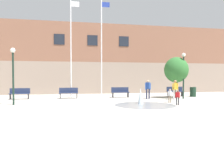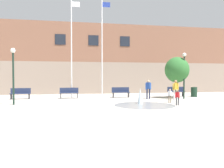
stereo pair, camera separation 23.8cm
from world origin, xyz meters
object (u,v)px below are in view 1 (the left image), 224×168
(park_bench_far_right, at_px, (175,91))
(lamp_post_right_lane, at_px, (184,69))
(lamp_post_left_lane, at_px, (13,68))
(street_tree_near_building, at_px, (176,70))
(flagpole_right, at_px, (102,45))
(trash_can, at_px, (193,92))
(park_bench_near_trashcan, at_px, (120,92))
(adult_near_bench, at_px, (148,88))
(child_in_fountain, at_px, (178,96))
(park_bench_left_of_flagpoles, at_px, (20,93))
(park_bench_center, at_px, (69,93))
(adult_in_red, at_px, (175,88))
(flagpole_left, at_px, (71,45))
(child_running, at_px, (170,95))

(park_bench_far_right, bearing_deg, lamp_post_right_lane, -99.80)
(lamp_post_left_lane, xyz_separation_m, street_tree_near_building, (12.70, 2.31, -0.01))
(flagpole_right, height_order, lamp_post_right_lane, flagpole_right)
(park_bench_far_right, relative_size, trash_can, 1.78)
(park_bench_near_trashcan, relative_size, street_tree_near_building, 0.45)
(park_bench_far_right, distance_m, lamp_post_right_lane, 3.01)
(adult_near_bench, relative_size, flagpole_right, 0.18)
(child_in_fountain, xyz_separation_m, lamp_post_right_lane, (2.55, 3.86, 1.94))
(park_bench_left_of_flagpoles, xyz_separation_m, lamp_post_left_lane, (0.44, -3.87, 1.97))
(park_bench_left_of_flagpoles, distance_m, child_in_fountain, 12.48)
(adult_near_bench, bearing_deg, park_bench_center, 30.35)
(park_bench_near_trashcan, bearing_deg, park_bench_far_right, -0.29)
(park_bench_far_right, bearing_deg, park_bench_near_trashcan, 179.71)
(park_bench_left_of_flagpoles, bearing_deg, park_bench_far_right, -0.01)
(adult_near_bench, xyz_separation_m, flagpole_right, (-3.57, 2.30, 3.82))
(adult_in_red, height_order, adult_near_bench, same)
(flagpole_right, bearing_deg, street_tree_near_building, -19.09)
(park_bench_left_of_flagpoles, distance_m, park_bench_near_trashcan, 8.53)
(street_tree_near_building, bearing_deg, park_bench_center, 170.45)
(park_bench_center, distance_m, park_bench_far_right, 9.89)
(park_bench_center, height_order, park_bench_near_trashcan, same)
(flagpole_left, xyz_separation_m, trash_can, (11.13, -1.20, -4.24))
(park_bench_near_trashcan, distance_m, adult_in_red, 4.89)
(child_in_fountain, bearing_deg, lamp_post_left_lane, 33.07)
(adult_near_bench, xyz_separation_m, flagpole_left, (-6.29, 2.30, 3.76))
(flagpole_left, distance_m, flagpole_right, 2.72)
(park_bench_center, xyz_separation_m, flagpole_right, (2.97, 0.60, 4.27))
(park_bench_left_of_flagpoles, distance_m, lamp_post_left_lane, 4.36)
(park_bench_left_of_flagpoles, bearing_deg, child_running, -22.97)
(flagpole_left, distance_m, trash_can, 11.97)
(park_bench_near_trashcan, relative_size, flagpole_right, 0.18)
(lamp_post_right_lane, distance_m, trash_can, 3.20)
(lamp_post_left_lane, xyz_separation_m, lamp_post_right_lane, (13.03, 1.68, 0.07))
(adult_near_bench, bearing_deg, street_tree_near_building, -131.64)
(street_tree_near_building, bearing_deg, adult_near_bench, -176.57)
(lamp_post_right_lane, relative_size, trash_can, 4.29)
(park_bench_far_right, relative_size, street_tree_near_building, 0.45)
(park_bench_left_of_flagpoles, height_order, adult_near_bench, adult_near_bench)
(flagpole_right, height_order, street_tree_near_building, flagpole_right)
(park_bench_far_right, xyz_separation_m, street_tree_near_building, (-0.71, -1.56, 1.96))
(child_running, bearing_deg, lamp_post_right_lane, 8.44)
(flagpole_right, bearing_deg, lamp_post_left_lane, -145.54)
(park_bench_near_trashcan, relative_size, adult_near_bench, 1.01)
(park_bench_near_trashcan, xyz_separation_m, street_tree_near_building, (4.61, -1.58, 1.96))
(lamp_post_right_lane, distance_m, street_tree_near_building, 0.72)
(park_bench_near_trashcan, bearing_deg, trash_can, -5.31)
(flagpole_left, bearing_deg, park_bench_near_trashcan, -7.45)
(park_bench_near_trashcan, xyz_separation_m, park_bench_far_right, (5.32, -0.03, 0.00))
(trash_can, bearing_deg, park_bench_far_right, 157.81)
(lamp_post_left_lane, bearing_deg, adult_near_bench, 12.07)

